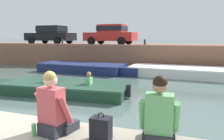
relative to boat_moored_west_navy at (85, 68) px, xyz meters
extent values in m
plane|color=#4C605B|center=(3.25, -3.74, -0.28)|extent=(400.00, 400.00, 0.00)
cube|color=brown|center=(3.25, 4.97, 0.55)|extent=(60.00, 6.00, 1.67)
cube|color=#9F6C52|center=(3.25, 2.09, 1.43)|extent=(60.00, 0.24, 0.08)
cube|color=navy|center=(-0.28, 0.01, -0.04)|extent=(5.63, 2.17, 0.49)
cube|color=navy|center=(3.04, -0.13, -0.04)|extent=(1.15, 1.11, 0.49)
cube|color=navy|center=(-0.28, 0.01, 0.25)|extent=(5.69, 2.23, 0.08)
cube|color=brown|center=(-0.70, 0.03, 0.15)|extent=(0.31, 1.75, 0.06)
cube|color=white|center=(5.92, 0.39, -0.05)|extent=(5.88, 2.36, 0.47)
cube|color=white|center=(5.92, 0.39, 0.23)|extent=(5.94, 2.42, 0.08)
cube|color=brown|center=(5.48, 0.41, 0.13)|extent=(0.33, 1.89, 0.06)
cube|color=#193828|center=(1.67, -5.20, -0.10)|extent=(4.98, 2.16, 0.38)
cube|color=#193828|center=(-1.24, -5.42, -0.10)|extent=(1.04, 1.06, 0.38)
cube|color=#244836|center=(1.67, -5.20, 0.13)|extent=(5.04, 2.22, 0.08)
cube|color=brown|center=(2.03, -5.17, 0.03)|extent=(0.36, 1.62, 0.06)
cube|color=black|center=(4.19, -5.00, 0.00)|extent=(0.17, 0.21, 0.45)
cube|color=black|center=(0.94, -5.26, 0.21)|extent=(0.22, 0.33, 0.44)
sphere|color=brown|center=(0.94, -5.26, 0.53)|extent=(0.19, 0.19, 0.19)
sphere|color=black|center=(0.94, -5.26, 0.57)|extent=(0.17, 0.17, 0.17)
cube|color=#66B26B|center=(2.64, -5.12, 0.21)|extent=(0.22, 0.33, 0.44)
sphere|color=brown|center=(2.64, -5.12, 0.53)|extent=(0.19, 0.19, 0.19)
sphere|color=tan|center=(2.64, -5.12, 0.57)|extent=(0.17, 0.17, 0.17)
cube|color=black|center=(-4.99, 3.60, 2.01)|extent=(4.19, 1.88, 0.64)
cube|color=black|center=(-4.82, 3.59, 2.63)|extent=(2.11, 1.62, 0.60)
cube|color=black|center=(-4.82, 3.59, 2.63)|extent=(2.19, 1.66, 0.33)
cylinder|color=black|center=(-6.29, 2.72, 1.69)|extent=(0.60, 0.20, 0.60)
cylinder|color=black|center=(-6.25, 4.54, 1.69)|extent=(0.60, 0.20, 0.60)
cylinder|color=black|center=(-3.73, 2.65, 1.69)|extent=(0.60, 0.20, 0.60)
cylinder|color=black|center=(-3.68, 4.47, 1.69)|extent=(0.60, 0.20, 0.60)
cube|color=#B2231E|center=(0.47, 3.60, 2.01)|extent=(3.99, 1.92, 0.64)
cube|color=#B2231E|center=(0.63, 3.59, 2.63)|extent=(2.02, 1.62, 0.60)
cube|color=black|center=(0.63, 3.59, 2.63)|extent=(2.10, 1.66, 0.33)
cylinder|color=black|center=(-0.78, 2.75, 1.69)|extent=(0.61, 0.20, 0.60)
cylinder|color=black|center=(-0.71, 4.54, 1.69)|extent=(0.61, 0.20, 0.60)
cylinder|color=black|center=(1.65, 2.65, 1.69)|extent=(0.61, 0.20, 0.60)
cylinder|color=black|center=(1.72, 4.44, 1.69)|extent=(0.61, 0.20, 0.60)
cylinder|color=#2D2B28|center=(-2.99, 2.22, 1.56)|extent=(0.14, 0.14, 0.35)
sphere|color=#2D2B28|center=(-2.99, 2.22, 1.76)|extent=(0.15, 0.15, 0.15)
cylinder|color=#2D2B28|center=(3.43, 2.22, 1.56)|extent=(0.14, 0.14, 0.35)
sphere|color=#2D2B28|center=(3.43, 2.22, 1.76)|extent=(0.15, 0.15, 0.15)
cube|color=#282833|center=(4.31, -10.01, 0.62)|extent=(0.38, 0.33, 0.20)
cube|color=#282833|center=(4.35, -9.80, 0.59)|extent=(0.49, 0.39, 0.14)
cube|color=#C64C51|center=(4.31, -10.01, 0.98)|extent=(0.39, 0.28, 0.52)
cylinder|color=#C64C51|center=(4.53, -10.00, 0.93)|extent=(0.14, 0.30, 0.47)
cylinder|color=#C64C51|center=(4.10, -9.93, 0.93)|extent=(0.14, 0.30, 0.47)
sphere|color=beige|center=(4.31, -10.01, 1.35)|extent=(0.20, 0.20, 0.20)
sphere|color=tan|center=(4.31, -10.02, 1.39)|extent=(0.19, 0.19, 0.19)
cube|color=#282833|center=(5.85, -9.86, 0.62)|extent=(0.36, 0.31, 0.20)
cube|color=#282833|center=(5.83, -9.64, 0.59)|extent=(0.46, 0.35, 0.14)
cube|color=#66B26B|center=(5.85, -9.86, 0.98)|extent=(0.38, 0.25, 0.52)
cylinder|color=#66B26B|center=(6.06, -9.80, 0.93)|extent=(0.11, 0.29, 0.47)
cylinder|color=#66B26B|center=(5.62, -9.83, 0.93)|extent=(0.11, 0.29, 0.47)
sphere|color=#A37556|center=(5.85, -9.86, 1.35)|extent=(0.20, 0.20, 0.20)
sphere|color=black|center=(5.85, -9.87, 1.39)|extent=(0.19, 0.19, 0.19)
cylinder|color=#4CB259|center=(4.07, -10.13, 0.61)|extent=(0.06, 0.06, 0.18)
cylinder|color=white|center=(4.07, -10.13, 0.71)|extent=(0.04, 0.04, 0.02)
cube|color=black|center=(5.06, -9.94, 0.69)|extent=(0.28, 0.20, 0.34)
cube|color=black|center=(5.06, -9.83, 0.64)|extent=(0.22, 0.06, 0.18)
torus|color=black|center=(5.06, -9.94, 0.88)|extent=(0.10, 0.02, 0.10)
camera|label=1|loc=(6.15, -12.64, 1.96)|focal=35.00mm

